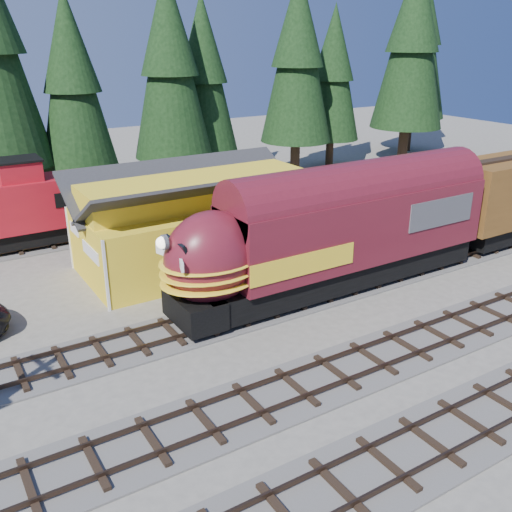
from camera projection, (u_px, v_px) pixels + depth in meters
ground at (316, 347)px, 22.82m from camera, size 120.00×120.00×0.00m
track_siding at (418, 264)px, 30.88m from camera, size 68.00×3.20×0.33m
depot at (197, 212)px, 30.06m from camera, size 12.80×7.00×5.30m
conifer_backdrop at (188, 57)px, 41.41m from camera, size 79.18×23.81×17.11m
locomotive at (327, 239)px, 26.75m from camera, size 17.33×3.45×4.71m
caboose at (8, 210)px, 32.18m from camera, size 9.29×2.70×4.83m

